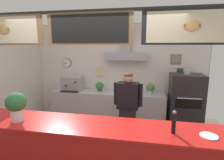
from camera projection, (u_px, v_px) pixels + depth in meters
back_wall_assembly at (117, 71)px, 4.82m from camera, size 4.74×2.62×2.72m
service_counter at (87, 159)px, 2.50m from camera, size 4.01×0.65×1.07m
back_prep_counter at (108, 108)px, 4.80m from camera, size 2.99×0.63×0.92m
pizza_oven at (185, 104)px, 4.26m from camera, size 0.75×0.68×1.57m
shop_worker at (128, 110)px, 3.48m from camera, size 0.57×0.26×1.62m
espresso_machine at (73, 83)px, 4.84m from camera, size 0.53×0.47×0.39m
potted_sage at (131, 88)px, 4.54m from camera, size 0.17×0.17×0.23m
potted_rosemary at (150, 88)px, 4.52m from camera, size 0.22×0.22×0.26m
potted_basil at (100, 86)px, 4.77m from camera, size 0.22×0.22×0.25m
pepper_grinder at (174, 122)px, 2.13m from camera, size 0.05×0.05×0.29m
condiment_plate at (209, 136)px, 2.07m from camera, size 0.20×0.20×0.01m
basil_vase at (16, 105)px, 2.47m from camera, size 0.28×0.28×0.41m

